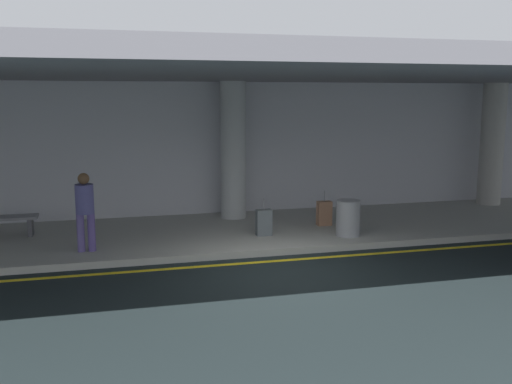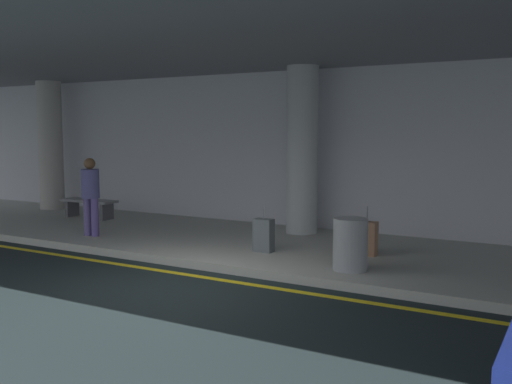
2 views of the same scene
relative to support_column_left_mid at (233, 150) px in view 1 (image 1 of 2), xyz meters
name	(u,v)px [view 1 (image 1 of 2)]	position (x,y,z in m)	size (l,w,h in m)	color
ground_plane	(282,270)	(0.00, -4.47, -1.97)	(60.00, 60.00, 0.00)	black
sidewalk	(245,231)	(0.00, -1.37, -1.90)	(26.00, 4.20, 0.15)	#A9AAA1
lane_stripe_yellow	(273,261)	(0.00, -3.84, -1.97)	(26.00, 0.14, 0.01)	yellow
support_column_left_mid	(233,150)	(0.00, 0.00, 0.00)	(0.69, 0.69, 3.65)	#A2A6A6
support_column_center	(492,144)	(8.00, 0.00, 0.00)	(0.69, 0.69, 3.65)	#A8A59E
ceiling_overhang	(250,72)	(0.00, -1.87, 1.97)	(28.00, 13.20, 0.30)	slate
terminal_back_wall	(227,150)	(0.00, 0.88, -0.07)	(26.00, 0.30, 3.80)	#B5B7BF
traveler_with_luggage	(85,207)	(-3.76, -2.61, -0.86)	(0.38, 0.38, 1.68)	#574B87
suitcase_upright_primary	(324,213)	(2.03, -1.53, -1.51)	(0.36, 0.22, 0.90)	#95684C
suitcase_upright_secondary	(264,222)	(0.25, -2.19, -1.51)	(0.36, 0.22, 0.90)	#545C60
bench_metal	(2,222)	(-5.71, -0.79, -1.47)	(1.60, 0.50, 0.48)	slate
trash_bin_steel	(348,218)	(2.16, -2.72, -1.40)	(0.56, 0.56, 0.85)	gray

